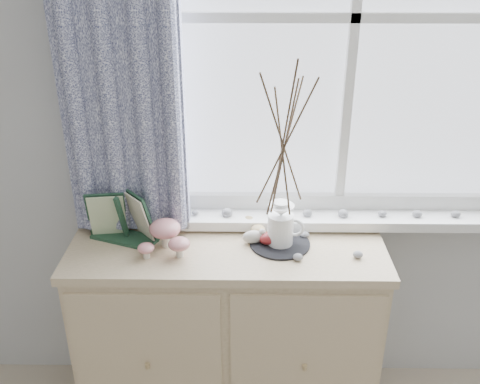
{
  "coord_description": "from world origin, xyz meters",
  "views": [
    {
      "loc": [
        -0.08,
        0.02,
        1.92
      ],
      "look_at": [
        -0.1,
        1.7,
        1.1
      ],
      "focal_mm": 40.0,
      "sensor_mm": 36.0,
      "label": 1
    }
  ],
  "objects": [
    {
      "name": "twig_pitcher",
      "position": [
        0.05,
        1.76,
        1.27
      ],
      "size": [
        0.3,
        0.3,
        0.74
      ],
      "rotation": [
        0.0,
        0.0,
        -0.18
      ],
      "color": "white",
      "rests_on": "crocheted_doily"
    },
    {
      "name": "songbird_figurine",
      "position": [
        -0.05,
        1.77,
        0.88
      ],
      "size": [
        0.12,
        0.07,
        0.06
      ],
      "primitive_type": null,
      "rotation": [
        0.0,
        0.0,
        0.14
      ],
      "color": "beige",
      "rests_on": "sideboard"
    },
    {
      "name": "botanical_book",
      "position": [
        -0.55,
        1.77,
        0.95
      ],
      "size": [
        0.32,
        0.23,
        0.21
      ],
      "primitive_type": null,
      "rotation": [
        0.0,
        0.0,
        -0.36
      ],
      "color": "#1E3F2B",
      "rests_on": "sideboard"
    },
    {
      "name": "sideboard_pebbles",
      "position": [
        0.15,
        1.75,
        0.86
      ],
      "size": [
        0.34,
        0.23,
        0.03
      ],
      "color": "#98989A",
      "rests_on": "sideboard"
    },
    {
      "name": "wooden_eggs",
      "position": [
        -0.03,
        1.82,
        0.88
      ],
      "size": [
        0.14,
        0.18,
        0.07
      ],
      "color": "tan",
      "rests_on": "sideboard"
    },
    {
      "name": "toadstool_cluster",
      "position": [
        -0.37,
        1.72,
        0.91
      ],
      "size": [
        0.19,
        0.17,
        0.11
      ],
      "color": "silver",
      "rests_on": "sideboard"
    },
    {
      "name": "crocheted_doily",
      "position": [
        0.05,
        1.76,
        0.85
      ],
      "size": [
        0.23,
        0.23,
        0.01
      ],
      "primitive_type": "cylinder",
      "color": "black",
      "rests_on": "sideboard"
    },
    {
      "name": "sideboard",
      "position": [
        -0.15,
        1.75,
        0.43
      ],
      "size": [
        1.2,
        0.45,
        0.85
      ],
      "color": "beige",
      "rests_on": "ground"
    }
  ]
}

